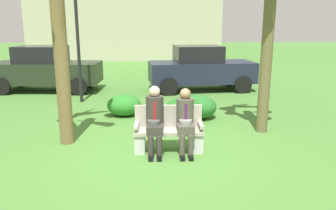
{
  "coord_description": "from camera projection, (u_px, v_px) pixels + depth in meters",
  "views": [
    {
      "loc": [
        -0.04,
        -6.02,
        2.47
      ],
      "look_at": [
        0.18,
        0.59,
        0.85
      ],
      "focal_mm": 35.56,
      "sensor_mm": 36.0,
      "label": 1
    }
  ],
  "objects": [
    {
      "name": "ground_plane",
      "position": [
        160.0,
        155.0,
        6.44
      ],
      "size": [
        80.0,
        80.0,
        0.0
      ],
      "primitive_type": "plane",
      "color": "#487B32"
    },
    {
      "name": "park_bench",
      "position": [
        169.0,
        131.0,
        6.59
      ],
      "size": [
        1.34,
        0.44,
        0.9
      ],
      "color": "#B7AD9E",
      "rests_on": "ground"
    },
    {
      "name": "seated_man_left",
      "position": [
        155.0,
        117.0,
        6.38
      ],
      "size": [
        0.34,
        0.72,
        1.32
      ],
      "color": "#38332D",
      "rests_on": "ground"
    },
    {
      "name": "seated_man_right",
      "position": [
        185.0,
        118.0,
        6.4
      ],
      "size": [
        0.34,
        0.72,
        1.27
      ],
      "color": "#4C473D",
      "rests_on": "ground"
    },
    {
      "name": "shrub_near_bench",
      "position": [
        198.0,
        107.0,
        8.87
      ],
      "size": [
        1.01,
        0.92,
        0.63
      ],
      "primitive_type": "ellipsoid",
      "color": "#276B28",
      "rests_on": "ground"
    },
    {
      "name": "shrub_mid_lawn",
      "position": [
        124.0,
        105.0,
        9.15
      ],
      "size": [
        0.94,
        0.86,
        0.59
      ],
      "primitive_type": "ellipsoid",
      "color": "#2B7926",
      "rests_on": "ground"
    },
    {
      "name": "shrub_far_lawn",
      "position": [
        184.0,
        110.0,
        8.58
      ],
      "size": [
        1.01,
        0.92,
        0.63
      ],
      "primitive_type": "ellipsoid",
      "color": "#236B21",
      "rests_on": "ground"
    },
    {
      "name": "parked_car_near",
      "position": [
        46.0,
        69.0,
        12.37
      ],
      "size": [
        3.96,
        1.84,
        1.68
      ],
      "color": "#232D1E",
      "rests_on": "ground"
    },
    {
      "name": "parked_car_far",
      "position": [
        201.0,
        68.0,
        12.51
      ],
      "size": [
        4.05,
        2.08,
        1.68
      ],
      "color": "#1E2338",
      "rests_on": "ground"
    },
    {
      "name": "street_lamp",
      "position": [
        77.0,
        26.0,
        10.25
      ],
      "size": [
        0.24,
        0.24,
        3.99
      ],
      "color": "black",
      "rests_on": "ground"
    }
  ]
}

